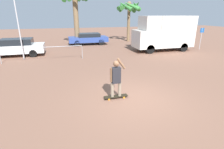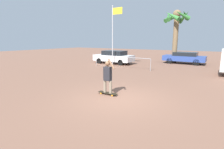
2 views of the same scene
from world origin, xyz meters
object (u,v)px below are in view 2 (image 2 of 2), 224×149
Objects in this scene: parked_car_blue at (184,57)px; flagpole at (114,31)px; parked_car_white at (114,57)px; palm_tree_center_background at (176,23)px; person_skateboarder at (108,75)px; skateboard at (108,93)px.

parked_car_blue is 0.74× the size of flagpole.
parked_car_white is 8.09m from palm_tree_center_background.
person_skateboarder is 0.28× the size of palm_tree_center_background.
parked_car_blue is (0.90, 13.98, 0.63)m from skateboard.
skateboard is at bearing -88.74° from palm_tree_center_background.
person_skateboarder is at bearing -59.48° from parked_car_white.
palm_tree_center_background is at bearing 91.26° from skateboard.
skateboard is 14.02m from parked_car_blue.
parked_car_blue is at bearing -19.99° from palm_tree_center_background.
flagpole is (-4.92, 8.39, 3.43)m from skateboard.
palm_tree_center_background is 1.00× the size of flagpole.
parked_car_white is 0.75× the size of flagpole.
parked_car_blue is 0.74× the size of palm_tree_center_background.
skateboard is 0.61× the size of person_skateboarder.
person_skateboarder reaches higher than skateboard.
palm_tree_center_background is 7.66m from flagpole.
person_skateboarder reaches higher than parked_car_blue.
flagpole is at bearing 120.40° from skateboard.
skateboard is 0.90m from person_skateboarder.
parked_car_white reaches higher than skateboard.
palm_tree_center_background reaches higher than person_skateboarder.
palm_tree_center_background is at bearing 91.26° from person_skateboarder.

